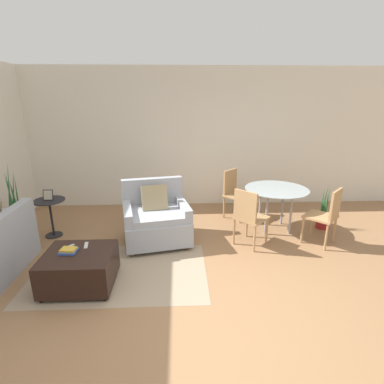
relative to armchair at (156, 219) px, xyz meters
name	(u,v)px	position (x,y,z in m)	size (l,w,h in m)	color
ground_plane	(196,309)	(0.54, -1.65, -0.36)	(20.00, 20.00, 0.00)	#936B47
wall_back	(187,139)	(0.54, 1.73, 1.02)	(12.00, 0.06, 2.75)	silver
area_rug	(120,272)	(-0.41, -0.90, -0.36)	(2.23, 1.41, 0.01)	gray
armchair	(156,219)	(0.00, 0.00, 0.00)	(1.13, 1.06, 0.94)	#999EA8
ottoman	(80,268)	(-0.83, -1.15, -0.13)	(0.80, 0.71, 0.42)	black
book_stack	(69,251)	(-0.94, -1.11, 0.09)	(0.20, 0.19, 0.05)	#2D478C
tv_remote_primary	(86,245)	(-0.79, -0.96, 0.07)	(0.07, 0.17, 0.01)	#B7B7BC
tv_remote_secondary	(69,247)	(-0.99, -0.98, 0.07)	(0.12, 0.14, 0.01)	#B7B7BC
potted_plant	(17,221)	(-2.22, 0.20, -0.07)	(0.32, 0.32, 1.22)	brown
side_table	(50,211)	(-1.70, 0.24, 0.08)	(0.48, 0.48, 0.62)	black
picture_frame	(48,195)	(-1.70, 0.24, 0.34)	(0.15, 0.07, 0.17)	black
dining_table	(276,194)	(1.99, 0.35, 0.28)	(1.04, 1.04, 0.73)	#99A8AD
dining_chair_near_left	(249,214)	(1.39, -0.24, 0.16)	(0.59, 0.59, 0.90)	tan
dining_chair_near_right	(327,213)	(2.58, -0.24, 0.16)	(0.59, 0.59, 0.90)	tan
dining_chair_far_left	(234,190)	(1.39, 0.95, 0.16)	(0.59, 0.59, 0.90)	tan
potted_plant_small	(323,217)	(2.85, 0.36, -0.15)	(0.23, 0.23, 0.75)	maroon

